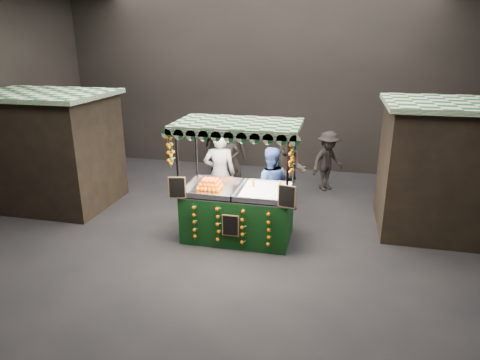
# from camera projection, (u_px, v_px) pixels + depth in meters

# --- Properties ---
(ground) EXTENTS (12.00, 12.00, 0.00)m
(ground) POSITION_uv_depth(u_px,v_px,m) (222.00, 239.00, 8.24)
(ground) COLOR black
(ground) RESTS_ON ground
(market_hall) EXTENTS (12.10, 10.10, 5.05)m
(market_hall) POSITION_uv_depth(u_px,v_px,m) (219.00, 60.00, 7.16)
(market_hall) COLOR black
(market_hall) RESTS_ON ground
(neighbour_stall_left) EXTENTS (3.00, 2.20, 2.60)m
(neighbour_stall_left) POSITION_uv_depth(u_px,v_px,m) (48.00, 149.00, 9.69)
(neighbour_stall_left) COLOR black
(neighbour_stall_left) RESTS_ON ground
(neighbour_stall_right) EXTENTS (3.00, 2.20, 2.60)m
(neighbour_stall_right) POSITION_uv_depth(u_px,v_px,m) (458.00, 168.00, 8.26)
(neighbour_stall_right) COLOR black
(neighbour_stall_right) RESTS_ON ground
(juice_stall) EXTENTS (2.37, 1.39, 2.29)m
(juice_stall) POSITION_uv_depth(u_px,v_px,m) (238.00, 204.00, 8.09)
(juice_stall) COLOR black
(juice_stall) RESTS_ON ground
(vendor_grey) EXTENTS (0.77, 0.59, 1.88)m
(vendor_grey) POSITION_uv_depth(u_px,v_px,m) (220.00, 174.00, 9.12)
(vendor_grey) COLOR gray
(vendor_grey) RESTS_ON ground
(vendor_blue) EXTENTS (0.89, 0.75, 1.65)m
(vendor_blue) POSITION_uv_depth(u_px,v_px,m) (270.00, 186.00, 8.74)
(vendor_blue) COLOR #2A4687
(vendor_blue) RESTS_ON ground
(shopper_0) EXTENTS (0.62, 0.46, 1.53)m
(shopper_0) POSITION_uv_depth(u_px,v_px,m) (228.00, 161.00, 10.66)
(shopper_0) COLOR black
(shopper_0) RESTS_ON ground
(shopper_1) EXTENTS (0.93, 0.76, 1.78)m
(shopper_1) POSITION_uv_depth(u_px,v_px,m) (287.00, 171.00, 9.47)
(shopper_1) COLOR black
(shopper_1) RESTS_ON ground
(shopper_2) EXTENTS (0.93, 0.81, 1.51)m
(shopper_2) POSITION_uv_depth(u_px,v_px,m) (216.00, 148.00, 12.04)
(shopper_2) COLOR #292421
(shopper_2) RESTS_ON ground
(shopper_3) EXTENTS (1.09, 1.11, 1.53)m
(shopper_3) POSITION_uv_depth(u_px,v_px,m) (328.00, 161.00, 10.70)
(shopper_3) COLOR black
(shopper_3) RESTS_ON ground
(shopper_4) EXTENTS (0.86, 0.56, 1.75)m
(shopper_4) POSITION_uv_depth(u_px,v_px,m) (230.00, 150.00, 11.31)
(shopper_4) COLOR black
(shopper_4) RESTS_ON ground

